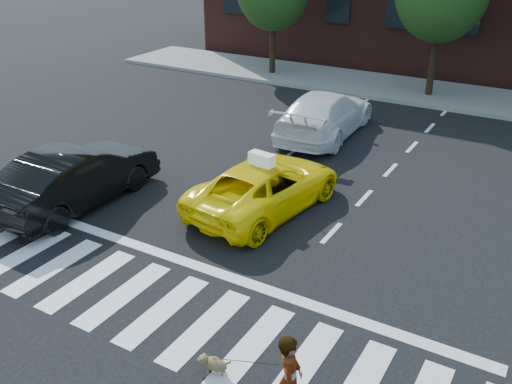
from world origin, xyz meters
TOP-DOWN VIEW (x-y plane):
  - ground at (0.00, 0.00)m, footprint 120.00×120.00m
  - crosswalk at (0.00, 0.00)m, footprint 13.00×2.40m
  - stop_line at (0.00, 1.60)m, footprint 12.00×0.30m
  - sidewalk_far at (0.00, 17.50)m, footprint 30.00×4.00m
  - taxi at (-0.41, 4.72)m, footprint 2.74×4.91m
  - black_sedan at (-4.79, 2.50)m, footprint 1.70×4.78m
  - white_suv at (-1.40, 10.60)m, footprint 2.46×5.39m
  - woman at (3.30, -1.10)m, footprint 0.56×0.66m
  - dog at (1.78, -0.89)m, footprint 0.58×0.35m
  - taxi_sign at (-0.41, 4.52)m, footprint 0.68×0.36m

SIDE VIEW (x-z plane):
  - ground at x=0.00m, z-range 0.00..0.00m
  - crosswalk at x=0.00m, z-range 0.00..0.01m
  - stop_line at x=0.00m, z-range 0.00..0.01m
  - sidewalk_far at x=0.00m, z-range 0.00..0.15m
  - dog at x=1.78m, z-range 0.03..0.36m
  - taxi at x=-0.41m, z-range 0.00..1.30m
  - white_suv at x=-1.40m, z-range 0.00..1.53m
  - woman at x=3.30m, z-range 0.00..1.53m
  - black_sedan at x=-4.79m, z-range 0.00..1.57m
  - taxi_sign at x=-0.41m, z-range 1.30..1.62m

